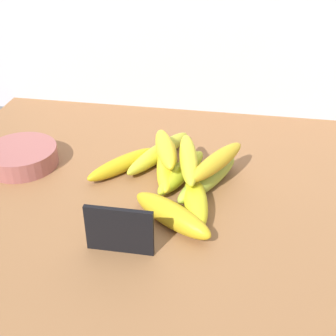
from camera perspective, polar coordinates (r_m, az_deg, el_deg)
name	(u,v)px	position (r cm, az deg, el deg)	size (l,w,h in cm)	color
counter_top	(194,202)	(88.09, 3.33, -4.23)	(110.00, 76.00, 3.00)	brown
chalkboard_sign	(120,232)	(73.01, -6.07, -7.94)	(11.00, 1.80, 8.40)	black
fruit_bowl	(22,157)	(100.17, -17.80, 1.37)	(14.80, 14.80, 3.95)	#96524E
banana_0	(172,215)	(78.69, 0.48, -5.86)	(16.99, 4.40, 4.40)	gold
banana_1	(182,172)	(90.52, 1.71, -0.48)	(17.53, 3.75, 3.75)	#ACBB25
banana_2	(167,164)	(92.64, -0.10, 0.51)	(20.08, 4.16, 4.16)	yellow
banana_3	(159,153)	(97.17, -1.14, 1.94)	(20.86, 3.58, 3.58)	gold
banana_4	(196,201)	(82.07, 3.47, -4.20)	(15.40, 4.21, 4.21)	yellow
banana_5	(123,164)	(93.82, -5.66, 0.51)	(17.34, 3.40, 3.40)	gold
banana_6	(208,179)	(88.61, 4.99, -1.32)	(19.33, 3.96, 3.96)	#95AD34
banana_7	(165,149)	(90.31, -0.36, 2.43)	(15.04, 3.48, 3.48)	yellow
banana_8	(188,159)	(87.89, 2.55, 1.16)	(18.57, 3.42, 3.42)	gold
banana_9	(217,161)	(87.07, 6.11, 0.83)	(16.94, 3.43, 3.43)	gold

